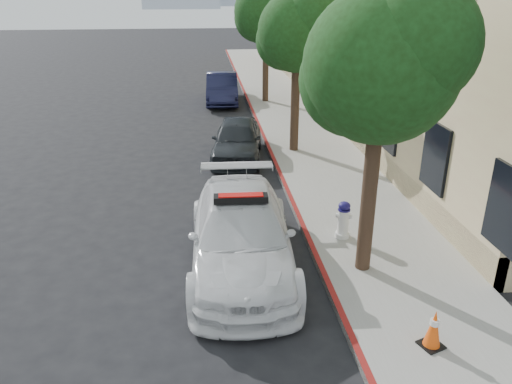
{
  "coord_description": "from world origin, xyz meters",
  "views": [
    {
      "loc": [
        -0.27,
        -10.66,
        5.6
      ],
      "look_at": [
        0.92,
        0.23,
        1.0
      ],
      "focal_mm": 35.0,
      "sensor_mm": 36.0,
      "label": 1
    }
  ],
  "objects_px": {
    "police_car": "(241,234)",
    "traffic_cone": "(434,329)",
    "fire_hydrant": "(343,220)",
    "parked_car_mid": "(237,139)",
    "parked_car_far": "(222,88)"
  },
  "relations": [
    {
      "from": "police_car",
      "to": "parked_car_mid",
      "type": "distance_m",
      "value": 7.13
    },
    {
      "from": "fire_hydrant",
      "to": "parked_car_mid",
      "type": "bearing_deg",
      "value": 128.65
    },
    {
      "from": "parked_car_mid",
      "to": "traffic_cone",
      "type": "height_order",
      "value": "parked_car_mid"
    },
    {
      "from": "police_car",
      "to": "traffic_cone",
      "type": "height_order",
      "value": "police_car"
    },
    {
      "from": "police_car",
      "to": "traffic_cone",
      "type": "distance_m",
      "value": 4.18
    },
    {
      "from": "traffic_cone",
      "to": "parked_car_far",
      "type": "bearing_deg",
      "value": 97.51
    },
    {
      "from": "parked_car_far",
      "to": "traffic_cone",
      "type": "xyz_separation_m",
      "value": [
        2.5,
        -18.99,
        -0.23
      ]
    },
    {
      "from": "parked_car_far",
      "to": "fire_hydrant",
      "type": "xyz_separation_m",
      "value": [
        2.08,
        -15.14,
        -0.14
      ]
    },
    {
      "from": "parked_car_mid",
      "to": "fire_hydrant",
      "type": "relative_size",
      "value": 4.53
    },
    {
      "from": "parked_car_mid",
      "to": "parked_car_far",
      "type": "xyz_separation_m",
      "value": [
        -0.1,
        8.82,
        0.04
      ]
    },
    {
      "from": "fire_hydrant",
      "to": "traffic_cone",
      "type": "distance_m",
      "value": 3.88
    },
    {
      "from": "police_car",
      "to": "parked_car_far",
      "type": "xyz_separation_m",
      "value": [
        0.34,
        15.94,
        -0.04
      ]
    },
    {
      "from": "parked_car_mid",
      "to": "parked_car_far",
      "type": "distance_m",
      "value": 8.82
    },
    {
      "from": "parked_car_mid",
      "to": "fire_hydrant",
      "type": "height_order",
      "value": "parked_car_mid"
    },
    {
      "from": "traffic_cone",
      "to": "parked_car_mid",
      "type": "bearing_deg",
      "value": 103.27
    }
  ]
}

